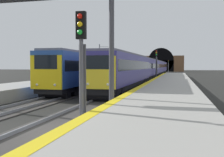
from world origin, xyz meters
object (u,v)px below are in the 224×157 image
train_adjacent_platform (122,68)px  railway_signal_mid (156,62)px  overhead_signal_gantry (43,17)px  catenary_mast_near (100,60)px  railway_signal_far (168,65)px  railway_signal_near (81,60)px  train_main_approaching (152,68)px

train_adjacent_platform → railway_signal_mid: (0.13, -6.10, 0.94)m
overhead_signal_gantry → catenary_mast_near: size_ratio=1.12×
railway_signal_far → catenary_mast_near: bearing=-15.8°
railway_signal_near → railway_signal_far: bearing=-180.0°
railway_signal_far → train_main_approaching: bearing=-2.1°
railway_signal_far → overhead_signal_gantry: (-91.09, 3.93, 2.48)m
railway_signal_near → overhead_signal_gantry: bearing=-137.6°
train_main_approaching → overhead_signal_gantry: overhead_signal_gantry is taller
catenary_mast_near → railway_signal_far: bearing=-15.8°
overhead_signal_gantry → catenary_mast_near: bearing=12.3°
train_main_approaching → railway_signal_near: railway_signal_near is taller
train_main_approaching → train_adjacent_platform: (-10.84, 4.35, 0.05)m
railway_signal_far → overhead_signal_gantry: overhead_signal_gantry is taller
train_adjacent_platform → railway_signal_mid: 6.17m
catenary_mast_near → train_main_approaching: bearing=-91.1°
train_main_approaching → train_adjacent_platform: train_adjacent_platform is taller
catenary_mast_near → railway_signal_near: bearing=-164.4°
train_adjacent_platform → railway_signal_mid: size_ratio=10.38×
train_main_approaching → railway_signal_mid: size_ratio=14.62×
train_adjacent_platform → railway_signal_near: (-36.85, -6.10, 0.60)m
train_adjacent_platform → railway_signal_near: 37.35m
railway_signal_far → railway_signal_mid: bearing=0.0°
train_main_approaching → railway_signal_mid: railway_signal_mid is taller
catenary_mast_near → overhead_signal_gantry: bearing=-167.7°
overhead_signal_gantry → train_main_approaching: bearing=-2.9°
train_adjacent_platform → catenary_mast_near: catenary_mast_near is taller
train_main_approaching → railway_signal_mid: bearing=10.0°
railway_signal_mid → railway_signal_far: railway_signal_mid is taller
overhead_signal_gantry → railway_signal_near: bearing=-137.6°
train_adjacent_platform → railway_signal_mid: bearing=91.1°
railway_signal_near → catenary_mast_near: 49.76m
railway_signal_mid → overhead_signal_gantry: 32.99m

